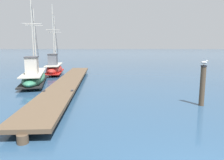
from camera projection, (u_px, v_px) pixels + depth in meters
floating_dock at (68, 82)px, 15.80m from camera, size 3.00×19.03×0.53m
fishing_boat_0 at (34, 76)px, 16.97m from camera, size 3.36×8.18×7.38m
fishing_boat_3 at (54, 68)px, 22.44m from camera, size 2.29×6.86×7.25m
mooring_piling at (203, 85)px, 10.68m from camera, size 0.30×0.30×2.07m
perched_seagull at (204, 62)px, 10.50m from camera, size 0.38×0.18×0.26m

